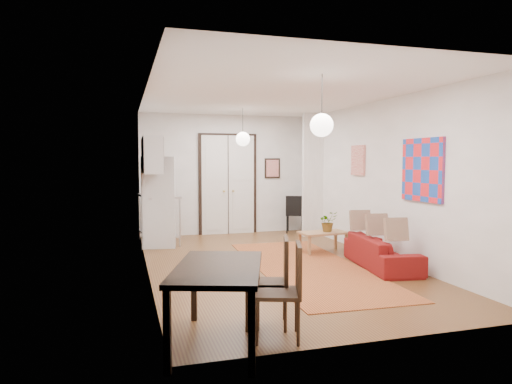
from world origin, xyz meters
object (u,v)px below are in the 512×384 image
object	(u,v)px
dining_chair_near	(264,273)
dining_table	(218,274)
dining_chair_far	(274,281)
coffee_table	(323,234)
sofa	(382,252)
fridge	(159,202)
black_side_chair	(294,210)
kitchen_counter	(158,211)

from	to	relation	value
dining_chair_near	dining_table	bearing A→B (deg)	-35.02
dining_chair_far	coffee_table	bearing A→B (deg)	167.11
sofa	fridge	world-z (taller)	fridge
sofa	dining_chair_near	world-z (taller)	dining_chair_near
black_side_chair	coffee_table	bearing A→B (deg)	106.83
kitchen_counter	dining_chair_far	bearing A→B (deg)	-90.52
dining_chair_near	black_side_chair	bearing A→B (deg)	174.35
fridge	black_side_chair	bearing A→B (deg)	24.05
fridge	black_side_chair	size ratio (longest dim) A/B	2.02
dining_table	dining_chair_near	xyz separation A→B (m)	(0.60, 0.45, -0.13)
dining_table	sofa	bearing A→B (deg)	36.09
dining_chair_near	dining_chair_far	bearing A→B (deg)	18.27
coffee_table	fridge	size ratio (longest dim) A/B	0.51
coffee_table	fridge	xyz separation A→B (m)	(-3.03, 1.54, 0.59)
coffee_table	dining_chair_near	size ratio (longest dim) A/B	0.98
coffee_table	dining_chair_far	xyz separation A→B (m)	(-2.27, -3.75, 0.21)
kitchen_counter	coffee_table	bearing A→B (deg)	-40.84
fridge	black_side_chair	world-z (taller)	fridge
sofa	black_side_chair	distance (m)	3.99
dining_chair_near	black_side_chair	xyz separation A→B (m)	(2.63, 5.92, -0.02)
dining_chair_far	black_side_chair	bearing A→B (deg)	175.61
dining_chair_near	dining_chair_far	world-z (taller)	same
dining_chair_far	dining_table	bearing A→B (deg)	-64.28
dining_chair_near	black_side_chair	size ratio (longest dim) A/B	1.04
fridge	dining_chair_near	bearing A→B (deg)	-73.64
coffee_table	dining_chair_near	world-z (taller)	dining_chair_near
coffee_table	kitchen_counter	size ratio (longest dim) A/B	0.65
sofa	dining_chair_near	bearing A→B (deg)	133.95
fridge	dining_chair_far	bearing A→B (deg)	-74.25
coffee_table	dining_chair_near	xyz separation A→B (m)	(-2.27, -3.38, 0.21)
kitchen_counter	dining_chair_far	xyz separation A→B (m)	(0.75, -5.69, -0.14)
coffee_table	dining_chair_far	world-z (taller)	dining_chair_far
dining_table	coffee_table	bearing A→B (deg)	53.16
coffee_table	kitchen_counter	bearing A→B (deg)	147.16
fridge	dining_table	bearing A→B (deg)	-80.71
sofa	fridge	size ratio (longest dim) A/B	0.95
sofa	kitchen_counter	size ratio (longest dim) A/B	1.23
sofa	fridge	bearing A→B (deg)	57.16
fridge	dining_chair_far	world-z (taller)	fridge
sofa	dining_chair_near	size ratio (longest dim) A/B	1.85
coffee_table	dining_table	xyz separation A→B (m)	(-2.87, -3.83, 0.34)
kitchen_counter	dining_chair_near	size ratio (longest dim) A/B	1.50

